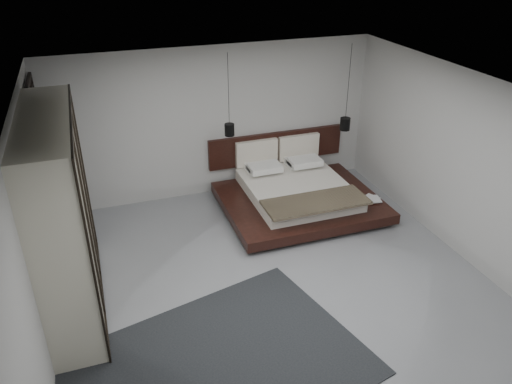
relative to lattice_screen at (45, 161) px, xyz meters
name	(u,v)px	position (x,y,z in m)	size (l,w,h in m)	color
floor	(273,279)	(2.95, -2.45, -1.30)	(6.00, 6.00, 0.00)	gray
ceiling	(277,93)	(2.95, -2.45, 1.50)	(6.00, 6.00, 0.00)	white
wall_back	(216,122)	(2.95, 0.55, 0.10)	(6.00, 6.00, 0.00)	#B1B1AE
wall_front	(404,356)	(2.95, -5.45, 0.10)	(6.00, 6.00, 0.00)	#B1B1AE
wall_left	(33,235)	(-0.05, -2.45, 0.10)	(6.00, 6.00, 0.00)	#B1B1AE
wall_right	(460,164)	(5.95, -2.45, 0.10)	(6.00, 6.00, 0.00)	#B1B1AE
lattice_screen	(45,161)	(0.00, 0.00, 0.00)	(0.05, 0.90, 2.60)	black
bed	(297,192)	(4.13, -0.54, -1.02)	(2.74, 2.37, 1.07)	black
book_lower	(369,200)	(5.26, -1.19, -1.03)	(0.19, 0.26, 0.02)	#99724C
book_upper	(369,199)	(5.24, -1.22, -1.01)	(0.20, 0.28, 0.02)	#99724C
pendant_left	(229,129)	(3.01, -0.11, 0.19)	(0.17, 0.17, 1.42)	black
pendant_right	(345,124)	(5.26, -0.11, 0.03)	(0.19, 0.19, 1.59)	black
wardrobe	(62,217)	(0.25, -1.98, 0.02)	(0.64, 2.70, 2.65)	beige
rug	(218,366)	(1.75, -3.78, -1.29)	(3.37, 2.41, 0.01)	black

